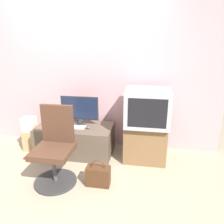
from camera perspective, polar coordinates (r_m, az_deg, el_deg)
The scene contains 13 objects.
ground_plane at distance 2.91m, azimuth -14.20°, elevation -18.86°, with size 12.00×12.00×0.00m, color tan.
wall_back at distance 3.60m, azimuth -7.48°, elevation 11.32°, with size 4.40×0.05×2.60m.
desk at distance 3.55m, azimuth -9.49°, elevation -6.98°, with size 1.17×0.61×0.45m.
side_stand at distance 3.34m, azimuth 8.62°, elevation -7.53°, with size 0.61×0.48×0.57m.
main_monitor at distance 3.43m, azimuth -8.46°, elevation 0.51°, with size 0.60×0.17×0.46m.
keyboard at distance 3.40m, azimuth -9.42°, elevation -3.87°, with size 0.28×0.14×0.01m.
mouse at distance 3.32m, azimuth -6.37°, elevation -4.11°, with size 0.07×0.04×0.03m.
crt_tv at distance 3.11m, azimuth 9.25°, elevation 1.19°, with size 0.62×0.55×0.51m.
office_chair at distance 2.85m, azimuth -14.66°, elevation -9.81°, with size 0.53×0.53×0.98m.
cardboard_box_lower at distance 3.84m, azimuth -20.35°, elevation -6.86°, with size 0.21×0.21×0.34m.
cardboard_box_upper at distance 3.73m, azimuth -20.83°, elevation -2.93°, with size 0.19×0.17×0.22m.
handbag at distance 2.83m, azimuth -3.63°, elevation -16.27°, with size 0.30×0.15×0.35m.
book at distance 3.67m, azimuth -20.44°, elevation -10.91°, with size 0.17×0.15×0.02m.
Camera 1 is at (1.03, -2.09, 1.74)m, focal length 35.00 mm.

